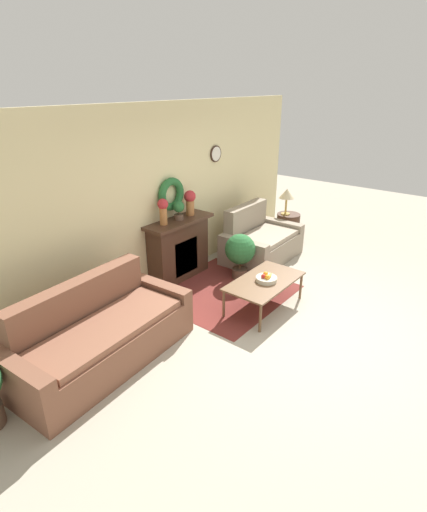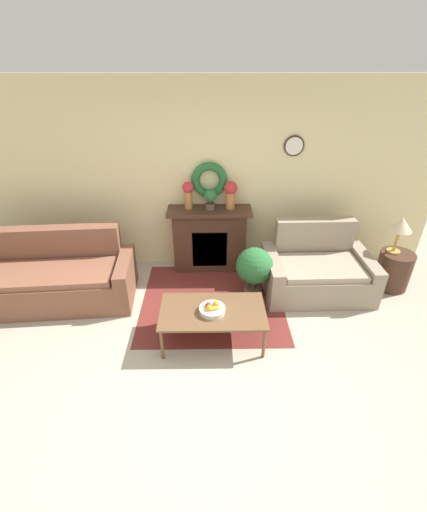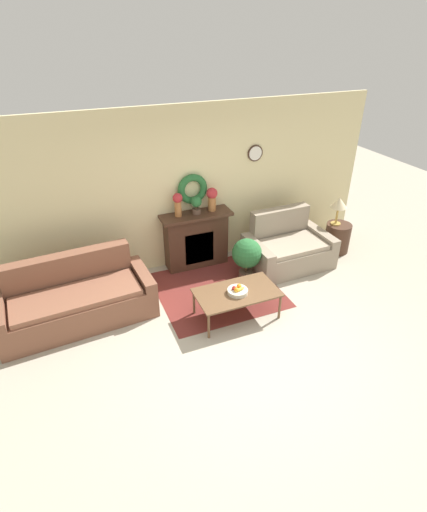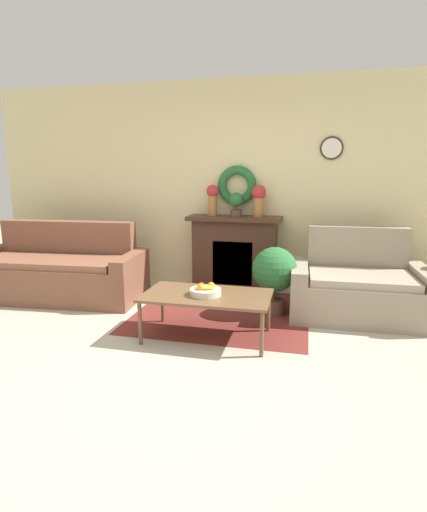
% 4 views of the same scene
% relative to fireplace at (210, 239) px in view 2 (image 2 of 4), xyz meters
% --- Properties ---
extents(ground_plane, '(16.00, 16.00, 0.00)m').
position_rel_fireplace_xyz_m(ground_plane, '(-0.07, -2.33, -0.50)').
color(ground_plane, '#ADA38E').
extents(floor_rug, '(1.88, 1.76, 0.01)m').
position_rel_fireplace_xyz_m(floor_rug, '(0.03, -0.87, -0.50)').
color(floor_rug, maroon).
rests_on(floor_rug, ground_plane).
extents(wall_back, '(6.80, 0.18, 2.70)m').
position_rel_fireplace_xyz_m(wall_back, '(-0.07, 0.21, 0.85)').
color(wall_back, beige).
rests_on(wall_back, ground_plane).
extents(fireplace, '(1.20, 0.41, 0.99)m').
position_rel_fireplace_xyz_m(fireplace, '(0.00, 0.00, 0.00)').
color(fireplace, '#42281C').
rests_on(fireplace, ground_plane).
extents(couch_left, '(2.18, 1.05, 0.92)m').
position_rel_fireplace_xyz_m(couch_left, '(-2.10, -0.76, -0.18)').
color(couch_left, brown).
rests_on(couch_left, ground_plane).
extents(loveseat_right, '(1.45, 0.96, 0.94)m').
position_rel_fireplace_xyz_m(loveseat_right, '(1.48, -0.59, -0.19)').
color(loveseat_right, gray).
rests_on(loveseat_right, ground_plane).
extents(coffee_table, '(1.18, 0.66, 0.43)m').
position_rel_fireplace_xyz_m(coffee_table, '(0.03, -1.59, -0.11)').
color(coffee_table, brown).
rests_on(coffee_table, ground_plane).
extents(fruit_bowl, '(0.29, 0.29, 0.12)m').
position_rel_fireplace_xyz_m(fruit_bowl, '(0.02, -1.62, -0.03)').
color(fruit_bowl, beige).
rests_on(fruit_bowl, coffee_table).
extents(side_table_by_loveseat, '(0.46, 0.46, 0.54)m').
position_rel_fireplace_xyz_m(side_table_by_loveseat, '(2.59, -0.55, -0.23)').
color(side_table_by_loveseat, '#42281C').
rests_on(side_table_by_loveseat, ground_plane).
extents(table_lamp, '(0.30, 0.30, 0.51)m').
position_rel_fireplace_xyz_m(table_lamp, '(2.53, -0.51, 0.44)').
color(table_lamp, '#B28E42').
rests_on(table_lamp, side_table_by_loveseat).
extents(vase_on_mantel_left, '(0.16, 0.16, 0.39)m').
position_rel_fireplace_xyz_m(vase_on_mantel_left, '(-0.30, 0.01, 0.72)').
color(vase_on_mantel_left, '#AD6B38').
rests_on(vase_on_mantel_left, fireplace).
extents(vase_on_mantel_right, '(0.19, 0.19, 0.40)m').
position_rel_fireplace_xyz_m(vase_on_mantel_right, '(0.30, 0.01, 0.72)').
color(vase_on_mantel_right, '#AD6B38').
rests_on(vase_on_mantel_right, fireplace).
extents(potted_plant_on_mantel, '(0.18, 0.18, 0.30)m').
position_rel_fireplace_xyz_m(potted_plant_on_mantel, '(0.01, -0.01, 0.66)').
color(potted_plant_on_mantel, brown).
rests_on(potted_plant_on_mantel, fireplace).
extents(potted_plant_floor_by_loveseat, '(0.49, 0.49, 0.75)m').
position_rel_fireplace_xyz_m(potted_plant_floor_by_loveseat, '(0.58, -0.78, -0.03)').
color(potted_plant_floor_by_loveseat, brown).
rests_on(potted_plant_floor_by_loveseat, ground_plane).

